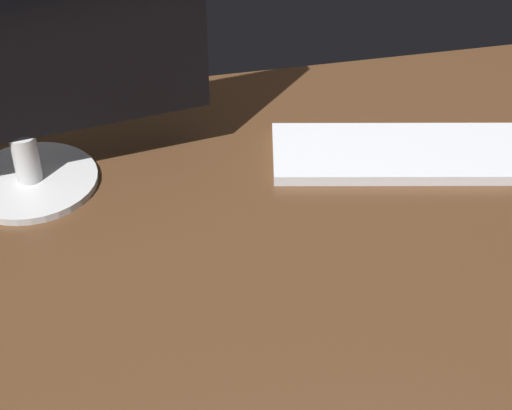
# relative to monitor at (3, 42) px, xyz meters

# --- Properties ---
(desk) EXTENTS (1.40, 0.84, 0.02)m
(desk) POSITION_rel_monitor_xyz_m (0.29, -0.17, -0.23)
(desk) COLOR #4C301C
(desk) RESTS_ON ground
(monitor) EXTENTS (0.52, 0.19, 0.41)m
(monitor) POSITION_rel_monitor_xyz_m (0.00, 0.00, 0.00)
(monitor) COLOR silver
(monitor) RESTS_ON desk
(keyboard) EXTENTS (0.43, 0.22, 0.02)m
(keyboard) POSITION_rel_monitor_xyz_m (0.54, -0.05, -0.21)
(keyboard) COLOR silver
(keyboard) RESTS_ON desk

